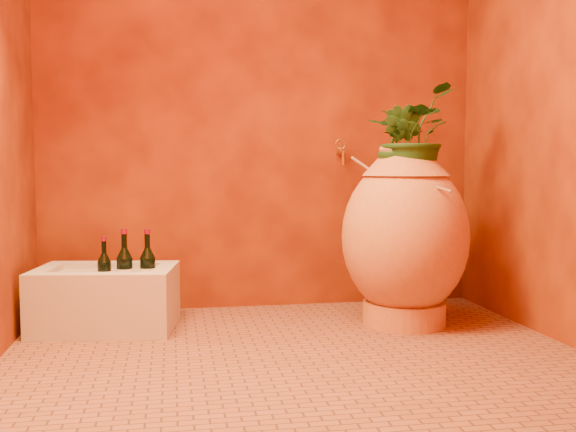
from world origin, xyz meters
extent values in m
plane|color=brown|center=(0.00, 0.00, 0.00)|extent=(2.50, 2.50, 0.00)
cube|color=#4F1304|center=(0.00, 1.00, 1.25)|extent=(2.50, 0.02, 2.50)
cube|color=#4F1304|center=(1.25, 0.00, 1.25)|extent=(0.02, 2.00, 2.50)
cylinder|color=#C97738|center=(0.66, 0.43, 0.06)|extent=(0.51, 0.51, 0.12)
ellipsoid|color=#C97738|center=(0.66, 0.43, 0.46)|extent=(0.78, 0.78, 0.81)
cone|color=#C97738|center=(0.66, 0.43, 0.83)|extent=(0.54, 0.54, 0.12)
torus|color=#C97738|center=(0.66, 0.43, 0.90)|extent=(0.33, 0.33, 0.05)
cylinder|color=olive|center=(0.58, 0.38, 0.72)|extent=(0.37, 0.33, 0.31)
cylinder|color=olive|center=(0.64, 0.31, 0.75)|extent=(0.28, 0.36, 0.12)
cylinder|color=olive|center=(0.76, 0.35, 0.77)|extent=(0.15, 0.31, 0.25)
cube|color=beige|center=(-0.85, 0.60, 0.14)|extent=(0.74, 0.55, 0.28)
cube|color=beige|center=(-0.85, 0.78, 0.30)|extent=(0.68, 0.19, 0.03)
cube|color=beige|center=(-0.85, 0.41, 0.30)|extent=(0.68, 0.19, 0.03)
cube|color=beige|center=(-1.14, 0.60, 0.30)|extent=(0.13, 0.29, 0.03)
cube|color=beige|center=(-0.56, 0.60, 0.30)|extent=(0.13, 0.29, 0.03)
cylinder|color=black|center=(-0.64, 0.58, 0.27)|extent=(0.08, 0.08, 0.18)
cone|color=black|center=(-0.64, 0.58, 0.38)|extent=(0.08, 0.08, 0.05)
cylinder|color=black|center=(-0.64, 0.58, 0.45)|extent=(0.03, 0.03, 0.07)
cylinder|color=maroon|center=(-0.64, 0.58, 0.49)|extent=(0.03, 0.03, 0.03)
cylinder|color=silver|center=(-0.64, 0.58, 0.27)|extent=(0.08, 0.08, 0.08)
cylinder|color=black|center=(-0.86, 0.62, 0.26)|extent=(0.07, 0.07, 0.16)
cone|color=black|center=(-0.86, 0.62, 0.36)|extent=(0.07, 0.07, 0.05)
cylinder|color=black|center=(-0.86, 0.62, 0.41)|extent=(0.02, 0.02, 0.06)
cylinder|color=maroon|center=(-0.86, 0.62, 0.45)|extent=(0.03, 0.03, 0.02)
cylinder|color=silver|center=(-0.86, 0.62, 0.26)|extent=(0.07, 0.07, 0.07)
cylinder|color=black|center=(-0.75, 0.57, 0.27)|extent=(0.08, 0.08, 0.19)
cone|color=black|center=(-0.75, 0.57, 0.39)|extent=(0.08, 0.08, 0.05)
cylinder|color=black|center=(-0.75, 0.57, 0.45)|extent=(0.03, 0.03, 0.07)
cylinder|color=maroon|center=(-0.75, 0.57, 0.49)|extent=(0.03, 0.03, 0.03)
cylinder|color=silver|center=(-0.75, 0.57, 0.27)|extent=(0.08, 0.08, 0.08)
cylinder|color=#B6802A|center=(0.45, 0.94, 0.90)|extent=(0.02, 0.13, 0.02)
cylinder|color=#B6802A|center=(0.45, 0.87, 0.86)|extent=(0.02, 0.02, 0.07)
torus|color=#B6802A|center=(0.45, 0.94, 0.94)|extent=(0.07, 0.01, 0.07)
cylinder|color=#B6802A|center=(0.45, 0.94, 0.92)|extent=(0.01, 0.01, 0.05)
imported|color=#173E16|center=(0.68, 0.43, 0.97)|extent=(0.60, 0.61, 0.51)
imported|color=#173E16|center=(0.61, 0.39, 0.92)|extent=(0.28, 0.28, 0.40)
camera|label=1|loc=(-0.52, -2.68, 0.81)|focal=40.00mm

